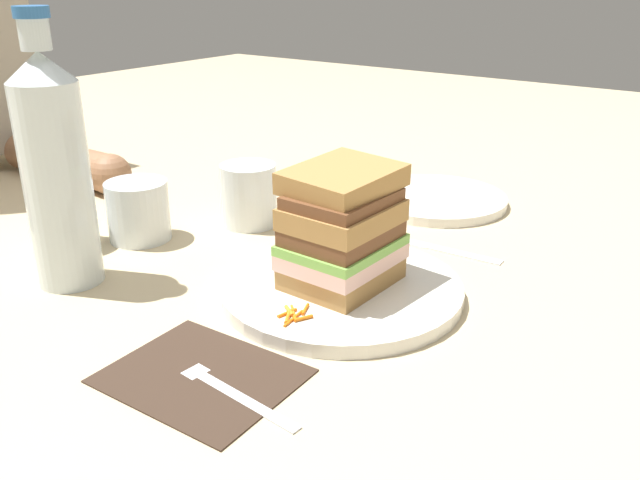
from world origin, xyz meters
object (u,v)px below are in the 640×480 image
(juice_glass, at_px, (249,198))
(empty_tumbler_0, at_px, (138,211))
(fork, at_px, (219,382))
(main_plate, at_px, (343,288))
(side_plate, at_px, (435,199))
(water_bottle, at_px, (55,169))
(knife, at_px, (428,245))
(empty_tumbler_1, at_px, (59,211))
(napkin_dark, at_px, (202,375))
(sandwich, at_px, (344,228))

(juice_glass, bearing_deg, empty_tumbler_0, 147.71)
(fork, relative_size, juice_glass, 2.03)
(main_plate, distance_m, empty_tumbler_0, 0.30)
(fork, height_order, juice_glass, juice_glass)
(fork, height_order, side_plate, side_plate)
(water_bottle, bearing_deg, main_plate, -60.36)
(knife, xyz_separation_m, empty_tumbler_1, (-0.26, 0.37, 0.04))
(empty_tumbler_0, bearing_deg, juice_glass, -32.29)
(juice_glass, distance_m, side_plate, 0.28)
(main_plate, height_order, empty_tumbler_1, empty_tumbler_1)
(knife, height_order, water_bottle, water_bottle)
(fork, distance_m, water_bottle, 0.30)
(napkin_dark, xyz_separation_m, juice_glass, (0.30, 0.21, 0.04))
(water_bottle, distance_m, empty_tumbler_0, 0.16)
(main_plate, xyz_separation_m, napkin_dark, (-0.20, 0.01, -0.01))
(fork, bearing_deg, main_plate, 3.58)
(juice_glass, xyz_separation_m, side_plate, (0.22, -0.16, -0.03))
(side_plate, bearing_deg, fork, -172.36)
(empty_tumbler_1, bearing_deg, sandwich, -75.27)
(sandwich, distance_m, side_plate, 0.33)
(napkin_dark, height_order, fork, fork)
(main_plate, xyz_separation_m, water_bottle, (-0.15, 0.26, 0.12))
(fork, xyz_separation_m, side_plate, (0.52, 0.07, 0.00))
(sandwich, xyz_separation_m, fork, (-0.20, -0.01, -0.07))
(sandwich, relative_size, empty_tumbler_0, 1.62)
(fork, relative_size, knife, 0.83)
(main_plate, distance_m, juice_glass, 0.24)
(napkin_dark, xyz_separation_m, side_plate, (0.52, 0.05, 0.01))
(water_bottle, bearing_deg, juice_glass, -9.41)
(empty_tumbler_1, bearing_deg, empty_tumbler_0, -41.06)
(sandwich, height_order, knife, sandwich)
(napkin_dark, bearing_deg, main_plate, -2.86)
(napkin_dark, bearing_deg, knife, -3.35)
(sandwich, relative_size, fork, 0.75)
(fork, bearing_deg, empty_tumbler_0, 60.19)
(main_plate, height_order, juice_glass, juice_glass)
(juice_glass, bearing_deg, fork, -142.15)
(sandwich, bearing_deg, side_plate, 9.95)
(fork, height_order, water_bottle, water_bottle)
(empty_tumbler_1, height_order, side_plate, empty_tumbler_1)
(knife, xyz_separation_m, side_plate, (0.15, 0.07, 0.01))
(main_plate, distance_m, empty_tumbler_1, 0.37)
(main_plate, height_order, empty_tumbler_0, empty_tumbler_0)
(main_plate, height_order, side_plate, main_plate)
(juice_glass, bearing_deg, napkin_dark, -144.74)
(main_plate, distance_m, knife, 0.17)
(napkin_dark, relative_size, fork, 0.93)
(sandwich, height_order, water_bottle, water_bottle)
(empty_tumbler_0, bearing_deg, knife, -58.06)
(napkin_dark, distance_m, side_plate, 0.52)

